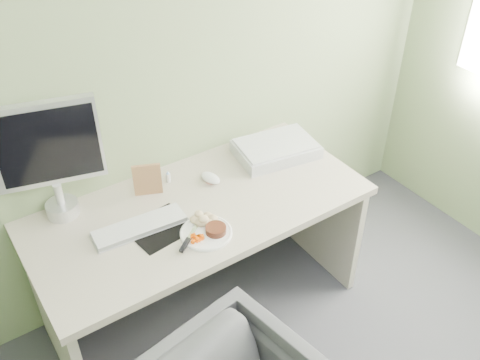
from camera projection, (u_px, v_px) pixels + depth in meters
wall_back at (150, 54)px, 2.39m from camera, size 3.50×0.00×3.50m
desk at (201, 234)px, 2.62m from camera, size 1.60×0.75×0.73m
plate at (206, 233)px, 2.35m from camera, size 0.23×0.23×0.01m
steak at (216, 230)px, 2.34m from camera, size 0.11×0.11×0.03m
potato_pile at (204, 219)px, 2.38m from camera, size 0.10×0.07×0.05m
carrot_heap at (196, 237)px, 2.30m from camera, size 0.05×0.05×0.03m
steak_knife at (188, 240)px, 2.29m from camera, size 0.18×0.15×0.02m
mousepad at (160, 228)px, 2.38m from camera, size 0.29×0.26×0.00m
keyboard at (140, 226)px, 2.37m from camera, size 0.42×0.15×0.02m
computer_mouse at (211, 178)px, 2.65m from camera, size 0.09×0.13×0.04m
photo_frame at (147, 180)px, 2.53m from camera, size 0.13×0.07×0.17m
eyedrop_bottle at (168, 177)px, 2.64m from camera, size 0.02×0.02×0.07m
scanner at (276, 150)px, 2.83m from camera, size 0.46×0.34×0.06m
monitor at (48, 155)px, 2.29m from camera, size 0.47×0.18×0.56m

